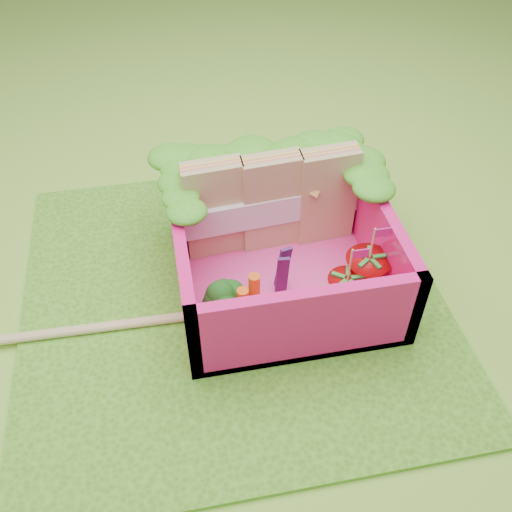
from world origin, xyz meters
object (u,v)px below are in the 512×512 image
Objects in this scene: broccoli at (221,300)px; sandwich_stack at (272,202)px; bento_box at (282,250)px; strawberry_right at (366,275)px; strawberry_left at (346,292)px; chopsticks at (70,331)px.

sandwich_stack is at bearing 55.59° from broccoli.
bento_box reaches higher than broccoli.
sandwich_stack is at bearing 89.22° from bento_box.
broccoli is at bearing -145.66° from bento_box.
bento_box is at bearing 153.89° from strawberry_right.
strawberry_right is (0.16, 0.10, 0.02)m from strawberry_left.
broccoli is at bearing -176.24° from strawberry_right.
chopsticks is (-1.64, 0.14, -0.15)m from strawberry_left.
chopsticks is (-1.80, 0.04, -0.17)m from strawberry_right.
strawberry_left is 1.65m from chopsticks.
sandwich_stack is 3.88× the size of broccoli.
strawberry_left is at bearing -4.89° from chopsticks.
sandwich_stack is 2.36× the size of strawberry_right.
bento_box reaches higher than chopsticks.
bento_box is at bearing 34.34° from broccoli.
bento_box is 1.36m from chopsticks.
bento_box is at bearing 133.77° from strawberry_left.
sandwich_stack is at bearing 129.45° from strawberry_right.
chopsticks is at bearing 173.49° from broccoli.
bento_box is 0.63× the size of chopsticks.
strawberry_right reaches higher than chopsticks.
strawberry_right is at bearing -1.36° from chopsticks.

